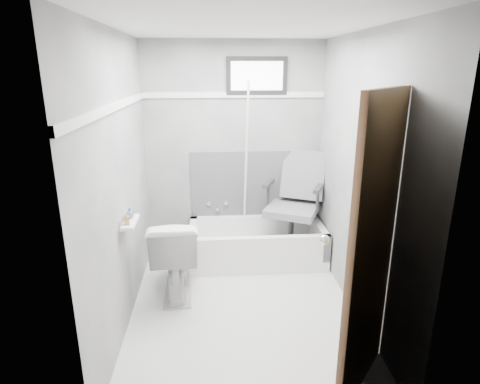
{
  "coord_description": "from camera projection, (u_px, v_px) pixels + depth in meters",
  "views": [
    {
      "loc": [
        -0.26,
        -3.19,
        2.1
      ],
      "look_at": [
        0.0,
        0.35,
        1.0
      ],
      "focal_mm": 30.0,
      "sensor_mm": 36.0,
      "label": 1
    }
  ],
  "objects": [
    {
      "name": "floor",
      "position": [
        243.0,
        307.0,
        3.68
      ],
      "size": [
        2.6,
        2.6,
        0.0
      ],
      "primitive_type": "plane",
      "color": "white",
      "rests_on": "ground"
    },
    {
      "name": "ceiling",
      "position": [
        243.0,
        26.0,
        2.97
      ],
      "size": [
        2.6,
        2.6,
        0.0
      ],
      "primitive_type": "plane",
      "rotation": [
        3.14,
        0.0,
        0.0
      ],
      "color": "silver",
      "rests_on": "floor"
    },
    {
      "name": "wall_back",
      "position": [
        234.0,
        151.0,
        4.56
      ],
      "size": [
        2.0,
        0.02,
        2.4
      ],
      "primitive_type": "cube",
      "color": "slate",
      "rests_on": "floor"
    },
    {
      "name": "wall_front",
      "position": [
        263.0,
        249.0,
        2.09
      ],
      "size": [
        2.0,
        0.02,
        2.4
      ],
      "primitive_type": "cube",
      "color": "slate",
      "rests_on": "floor"
    },
    {
      "name": "wall_left",
      "position": [
        121.0,
        184.0,
        3.26
      ],
      "size": [
        0.02,
        2.6,
        2.4
      ],
      "primitive_type": "cube",
      "color": "slate",
      "rests_on": "floor"
    },
    {
      "name": "wall_right",
      "position": [
        360.0,
        179.0,
        3.4
      ],
      "size": [
        0.02,
        2.6,
        2.4
      ],
      "primitive_type": "cube",
      "color": "slate",
      "rests_on": "floor"
    },
    {
      "name": "bathtub",
      "position": [
        257.0,
        243.0,
        4.52
      ],
      "size": [
        1.5,
        0.7,
        0.42
      ],
      "primitive_type": null,
      "color": "white",
      "rests_on": "floor"
    },
    {
      "name": "office_chair",
      "position": [
        292.0,
        203.0,
        4.44
      ],
      "size": [
        0.84,
        0.84,
        1.1
      ],
      "primitive_type": null,
      "rotation": [
        0.0,
        0.0,
        -0.44
      ],
      "color": "slate",
      "rests_on": "bathtub"
    },
    {
      "name": "toilet",
      "position": [
        176.0,
        255.0,
        3.83
      ],
      "size": [
        0.48,
        0.81,
        0.78
      ],
      "primitive_type": "imported",
      "rotation": [
        0.0,
        0.0,
        3.18
      ],
      "color": "white",
      "rests_on": "floor"
    },
    {
      "name": "door",
      "position": [
        436.0,
        274.0,
        2.23
      ],
      "size": [
        0.78,
        0.78,
        2.0
      ],
      "primitive_type": null,
      "color": "brown",
      "rests_on": "floor"
    },
    {
      "name": "window",
      "position": [
        257.0,
        76.0,
        4.32
      ],
      "size": [
        0.66,
        0.04,
        0.4
      ],
      "primitive_type": null,
      "color": "black",
      "rests_on": "wall_back"
    },
    {
      "name": "backerboard",
      "position": [
        255.0,
        184.0,
        4.69
      ],
      "size": [
        1.5,
        0.02,
        0.78
      ],
      "primitive_type": "cube",
      "color": "#4C4C4F",
      "rests_on": "wall_back"
    },
    {
      "name": "trim_back",
      "position": [
        234.0,
        95.0,
        4.37
      ],
      "size": [
        2.0,
        0.02,
        0.06
      ],
      "primitive_type": "cube",
      "color": "white",
      "rests_on": "wall_back"
    },
    {
      "name": "trim_left",
      "position": [
        115.0,
        106.0,
        3.07
      ],
      "size": [
        0.02,
        2.6,
        0.06
      ],
      "primitive_type": "cube",
      "color": "white",
      "rests_on": "wall_left"
    },
    {
      "name": "pole",
      "position": [
        246.0,
        168.0,
        4.39
      ],
      "size": [
        0.02,
        0.54,
        1.89
      ],
      "primitive_type": "cylinder",
      "rotation": [
        0.27,
        0.0,
        0.0
      ],
      "color": "white",
      "rests_on": "bathtub"
    },
    {
      "name": "shelf",
      "position": [
        130.0,
        222.0,
        3.26
      ],
      "size": [
        0.1,
        0.32,
        0.02
      ],
      "primitive_type": "cube",
      "color": "white",
      "rests_on": "wall_left"
    },
    {
      "name": "soap_bottle_a",
      "position": [
        126.0,
        218.0,
        3.17
      ],
      "size": [
        0.05,
        0.05,
        0.1
      ],
      "primitive_type": "imported",
      "rotation": [
        0.0,
        0.0,
        0.18
      ],
      "color": "tan",
      "rests_on": "shelf"
    },
    {
      "name": "soap_bottle_b",
      "position": [
        130.0,
        213.0,
        3.3
      ],
      "size": [
        0.09,
        0.09,
        0.08
      ],
      "primitive_type": "imported",
      "rotation": [
        0.0,
        0.0,
        0.83
      ],
      "color": "#486684",
      "rests_on": "shelf"
    },
    {
      "name": "faucet",
      "position": [
        217.0,
        206.0,
        4.71
      ],
      "size": [
        0.26,
        0.1,
        0.16
      ],
      "primitive_type": null,
      "color": "silver",
      "rests_on": "wall_back"
    }
  ]
}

